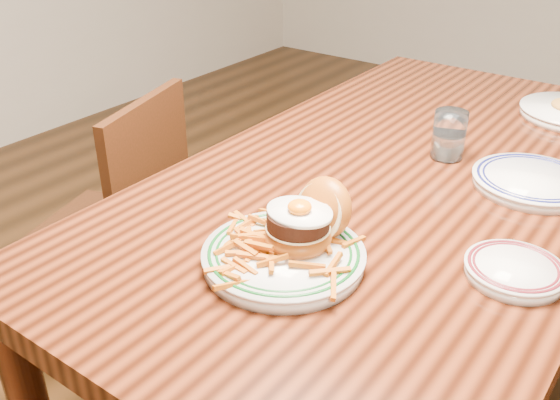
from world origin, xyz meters
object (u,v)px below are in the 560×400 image
Objects in this scene: table at (403,207)px; main_plate at (291,243)px; chair_left at (122,224)px; side_plate at (515,269)px.

table is 0.44m from main_plate.
chair_left is 5.12× the size of side_plate.
main_plate is 1.78× the size of side_plate.
side_plate is (0.31, -0.25, 0.10)m from table.
chair_left reaches higher than table.
chair_left is at bearing -166.97° from table.
chair_left is at bearing -177.28° from side_plate.
table is 10.07× the size of side_plate.
side_plate reaches higher than table.
side_plate is (1.07, -0.08, 0.33)m from chair_left.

